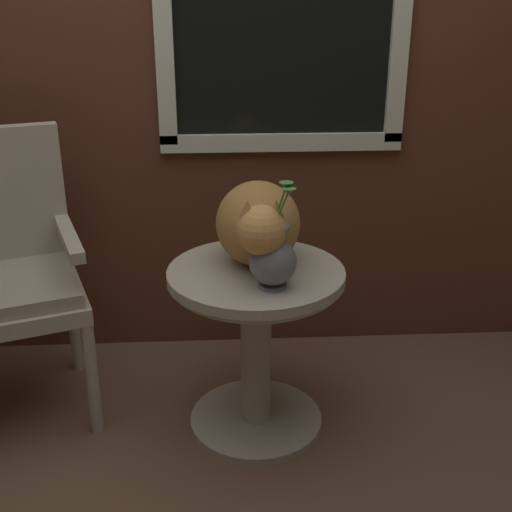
{
  "coord_description": "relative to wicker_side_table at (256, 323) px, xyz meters",
  "views": [
    {
      "loc": [
        0.14,
        -1.84,
        1.5
      ],
      "look_at": [
        0.26,
        0.16,
        0.67
      ],
      "focal_mm": 45.82,
      "sensor_mm": 36.0,
      "label": 1
    }
  ],
  "objects": [
    {
      "name": "back_wall",
      "position": [
        -0.24,
        0.64,
        0.89
      ],
      "size": [
        4.0,
        0.07,
        2.6
      ],
      "color": "#562D1E",
      "rests_on": "ground_plane"
    },
    {
      "name": "ground_plane",
      "position": [
        -0.26,
        -0.16,
        -0.42
      ],
      "size": [
        6.0,
        6.0,
        0.0
      ],
      "primitive_type": "plane",
      "color": "brown"
    },
    {
      "name": "wicker_chair",
      "position": [
        -0.9,
        0.19,
        0.16
      ],
      "size": [
        0.66,
        0.65,
        1.04
      ],
      "color": "#B2A893",
      "rests_on": "ground_plane"
    },
    {
      "name": "wicker_side_table",
      "position": [
        0.0,
        0.0,
        0.0
      ],
      "size": [
        0.6,
        0.6,
        0.62
      ],
      "color": "#B2A893",
      "rests_on": "ground_plane"
    },
    {
      "name": "cat",
      "position": [
        0.01,
        0.05,
        0.35
      ],
      "size": [
        0.29,
        0.64,
        0.29
      ],
      "color": "#AD7A3D",
      "rests_on": "wicker_side_table"
    },
    {
      "name": "pewter_vase_with_ivy",
      "position": [
        0.04,
        -0.14,
        0.3
      ],
      "size": [
        0.15,
        0.15,
        0.35
      ],
      "color": "slate",
      "rests_on": "wicker_side_table"
    }
  ]
}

